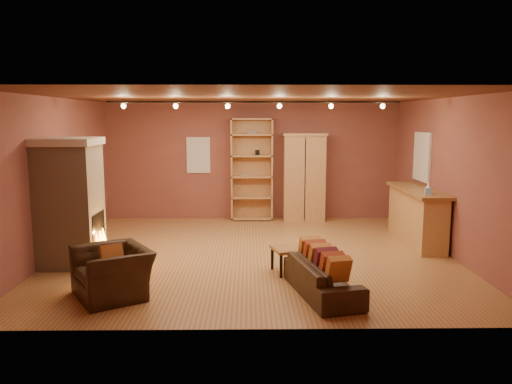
{
  "coord_description": "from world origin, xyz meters",
  "views": [
    {
      "loc": [
        -0.08,
        -8.77,
        2.45
      ],
      "look_at": [
        0.04,
        0.2,
        1.1
      ],
      "focal_mm": 35.0,
      "sensor_mm": 36.0,
      "label": 1
    }
  ],
  "objects_px": {
    "coffee_table": "(290,251)",
    "bookcase": "(252,169)",
    "loveseat": "(322,270)",
    "fireplace": "(70,202)",
    "armoire": "(304,177)",
    "bar_counter": "(416,215)",
    "armchair": "(112,264)"
  },
  "relations": [
    {
      "from": "armchair",
      "to": "coffee_table",
      "type": "height_order",
      "value": "armchair"
    },
    {
      "from": "bookcase",
      "to": "bar_counter",
      "type": "distance_m",
      "value": 4.03
    },
    {
      "from": "coffee_table",
      "to": "armchair",
      "type": "bearing_deg",
      "value": -157.6
    },
    {
      "from": "bar_counter",
      "to": "armchair",
      "type": "bearing_deg",
      "value": -150.57
    },
    {
      "from": "bookcase",
      "to": "loveseat",
      "type": "xyz_separation_m",
      "value": [
        0.95,
        -5.22,
        -0.89
      ]
    },
    {
      "from": "bar_counter",
      "to": "coffee_table",
      "type": "bearing_deg",
      "value": -144.62
    },
    {
      "from": "bar_counter",
      "to": "loveseat",
      "type": "distance_m",
      "value": 3.68
    },
    {
      "from": "armchair",
      "to": "bookcase",
      "type": "bearing_deg",
      "value": 127.32
    },
    {
      "from": "bar_counter",
      "to": "armchair",
      "type": "xyz_separation_m",
      "value": [
        -5.16,
        -2.91,
        -0.09
      ]
    },
    {
      "from": "loveseat",
      "to": "coffee_table",
      "type": "bearing_deg",
      "value": 7.22
    },
    {
      "from": "armoire",
      "to": "loveseat",
      "type": "bearing_deg",
      "value": -93.25
    },
    {
      "from": "bookcase",
      "to": "loveseat",
      "type": "height_order",
      "value": "bookcase"
    },
    {
      "from": "fireplace",
      "to": "armoire",
      "type": "bearing_deg",
      "value": 40.07
    },
    {
      "from": "fireplace",
      "to": "bar_counter",
      "type": "distance_m",
      "value": 6.41
    },
    {
      "from": "armoire",
      "to": "bar_counter",
      "type": "distance_m",
      "value": 3.0
    },
    {
      "from": "bookcase",
      "to": "bar_counter",
      "type": "bearing_deg",
      "value": -36.02
    },
    {
      "from": "coffee_table",
      "to": "bookcase",
      "type": "bearing_deg",
      "value": 97.87
    },
    {
      "from": "bookcase",
      "to": "coffee_table",
      "type": "relative_size",
      "value": 3.68
    },
    {
      "from": "fireplace",
      "to": "loveseat",
      "type": "distance_m",
      "value": 4.31
    },
    {
      "from": "loveseat",
      "to": "coffee_table",
      "type": "height_order",
      "value": "loveseat"
    },
    {
      "from": "bookcase",
      "to": "loveseat",
      "type": "distance_m",
      "value": 5.38
    },
    {
      "from": "armchair",
      "to": "fireplace",
      "type": "bearing_deg",
      "value": -177.1
    },
    {
      "from": "armoire",
      "to": "loveseat",
      "type": "height_order",
      "value": "armoire"
    },
    {
      "from": "loveseat",
      "to": "coffee_table",
      "type": "xyz_separation_m",
      "value": [
        -0.37,
        1.02,
        0.0
      ]
    },
    {
      "from": "fireplace",
      "to": "bookcase",
      "type": "relative_size",
      "value": 0.87
    },
    {
      "from": "loveseat",
      "to": "armchair",
      "type": "bearing_deg",
      "value": 77.91
    },
    {
      "from": "armoire",
      "to": "coffee_table",
      "type": "bearing_deg",
      "value": -99.14
    },
    {
      "from": "bookcase",
      "to": "fireplace",
      "type": "bearing_deg",
      "value": -129.11
    },
    {
      "from": "fireplace",
      "to": "armchair",
      "type": "xyz_separation_m",
      "value": [
        1.08,
        -1.53,
        -0.6
      ]
    },
    {
      "from": "bookcase",
      "to": "armoire",
      "type": "bearing_deg",
      "value": -6.31
    },
    {
      "from": "bookcase",
      "to": "loveseat",
      "type": "bearing_deg",
      "value": -79.71
    },
    {
      "from": "armchair",
      "to": "bar_counter",
      "type": "bearing_deg",
      "value": 87.1
    }
  ]
}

